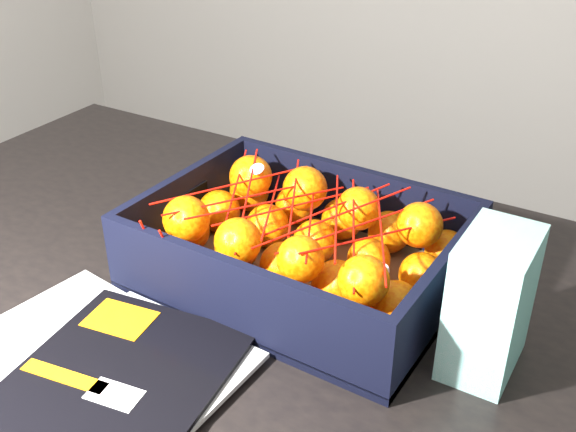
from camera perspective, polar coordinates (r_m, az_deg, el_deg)
The scene contains 6 objects.
table at distance 0.96m, azimuth -6.09°, elevation -10.13°, with size 1.22×0.84×0.75m.
magazine_stack at distance 0.77m, azimuth -16.66°, elevation -13.05°, with size 0.35×0.31×0.02m.
produce_crate at distance 0.88m, azimuth 1.05°, elevation -3.61°, with size 0.39×0.29×0.11m.
clementine_heap at distance 0.86m, azimuth 0.85°, elevation -2.37°, with size 0.37×0.27×0.11m.
mesh_net at distance 0.84m, azimuth 0.47°, elevation 0.30°, with size 0.32×0.26×0.09m.
retail_carton at distance 0.75m, azimuth 16.46°, elevation -7.01°, with size 0.07×0.11×0.16m, color white.
Camera 1 is at (0.50, -0.27, 1.26)m, focal length 42.73 mm.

